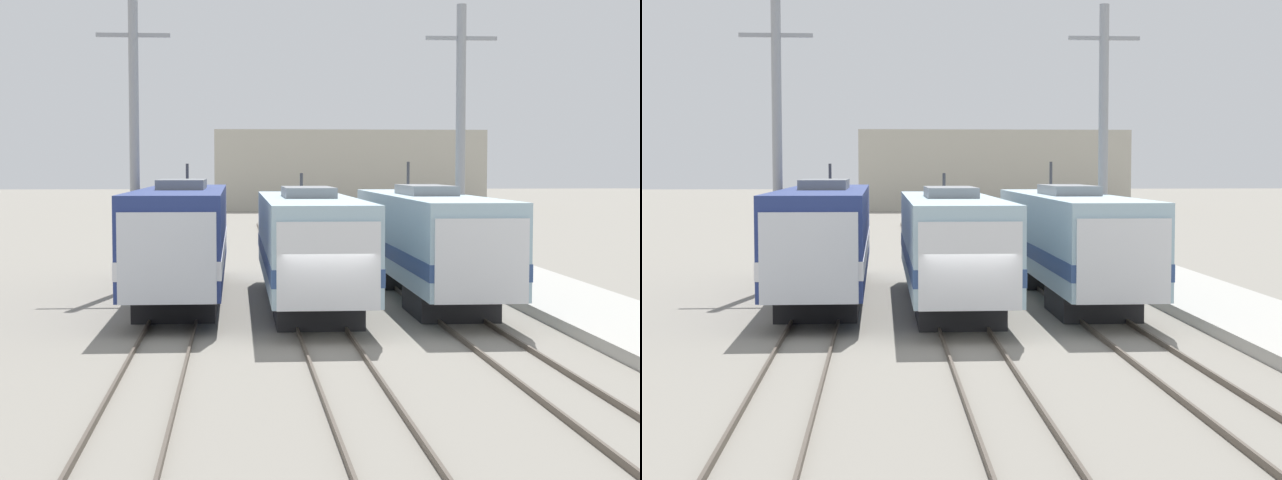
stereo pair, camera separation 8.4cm
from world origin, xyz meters
The scene contains 10 objects.
ground_plane centered at (0.00, 0.00, 0.00)m, with size 400.00×400.00×0.00m, color gray.
rail_pair_far_left centered at (-4.45, 0.00, 0.07)m, with size 1.51×120.00×0.15m.
rail_pair_center centered at (0.00, 0.00, 0.07)m, with size 1.51×120.00×0.15m.
rail_pair_far_right centered at (4.45, 0.00, 0.07)m, with size 1.51×120.00×0.15m.
locomotive_far_left centered at (-4.45, 9.78, 2.25)m, with size 3.08×18.58×4.97m.
locomotive_center centered at (0.00, 7.25, 2.14)m, with size 3.11×16.65×4.60m.
locomotive_far_right centered at (4.45, 8.97, 2.15)m, with size 2.99×18.19×5.04m.
catenary_tower_left centered at (-6.51, 13.97, 5.88)m, with size 2.91×0.39×11.41m.
catenary_tower_right centered at (6.67, 13.97, 5.88)m, with size 2.91×0.39×11.41m.
depot_building centered at (10.15, 92.27, 4.42)m, with size 29.81×11.74×8.84m.
Camera 1 is at (-2.50, -29.20, 4.86)m, focal length 60.00 mm.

